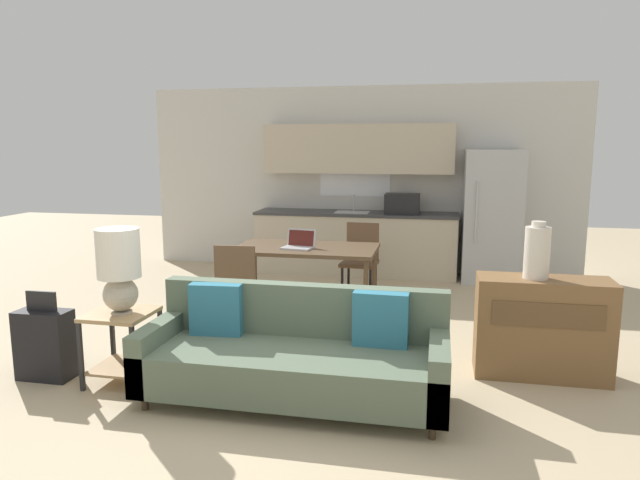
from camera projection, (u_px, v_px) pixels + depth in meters
ground_plane at (272, 399)px, 4.21m from camera, size 20.00×20.00×0.00m
wall_back at (359, 179)px, 8.46m from camera, size 6.40×0.07×2.70m
kitchen_counter at (357, 216)px, 8.25m from camera, size 2.90×0.65×2.15m
refrigerator at (492, 216)px, 7.76m from camera, size 0.76×0.75×1.79m
dining_table at (306, 253)px, 6.23m from camera, size 1.54×0.87×0.76m
couch at (295, 356)px, 4.19m from camera, size 2.20×0.80×0.81m
side_table at (122, 335)px, 4.46m from camera, size 0.48×0.48×0.57m
table_lamp at (119, 267)px, 4.34m from camera, size 0.33×0.33×0.66m
credenza at (542, 328)px, 4.58m from camera, size 1.04×0.40×0.81m
vase at (537, 252)px, 4.49m from camera, size 0.20×0.20×0.46m
dining_chair_near_left at (239, 284)px, 5.58m from camera, size 0.45×0.45×0.91m
dining_chair_far_right at (361, 257)px, 6.94m from camera, size 0.45×0.45×0.91m
laptop at (299, 244)px, 6.15m from camera, size 0.35×0.30×0.20m
suitcase at (45, 344)px, 4.55m from camera, size 0.43×0.22×0.72m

